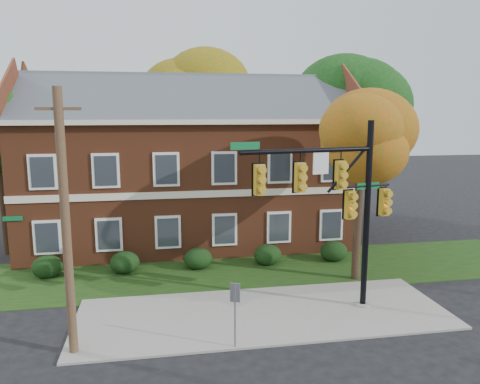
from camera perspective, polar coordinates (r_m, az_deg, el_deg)
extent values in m
plane|color=black|center=(17.53, 3.67, -16.03)|extent=(120.00, 120.00, 0.00)
cube|color=gray|center=(18.39, 2.91, -14.59)|extent=(14.00, 5.00, 0.08)
cube|color=#193811|center=(22.95, 0.09, -9.57)|extent=(30.00, 6.00, 0.04)
cube|color=brown|center=(27.69, -6.18, 1.15)|extent=(18.00, 8.00, 7.00)
cube|color=beige|center=(27.38, -6.32, 8.66)|extent=(18.80, 8.80, 0.24)
cube|color=beige|center=(23.72, -5.51, -0.28)|extent=(18.00, 0.12, 0.35)
ellipsoid|color=black|center=(23.71, -22.43, -8.41)|extent=(1.40, 1.26, 1.05)
ellipsoid|color=black|center=(23.20, -13.87, -8.34)|extent=(1.40, 1.26, 1.05)
ellipsoid|color=black|center=(23.20, -5.14, -8.08)|extent=(1.40, 1.26, 1.05)
ellipsoid|color=black|center=(23.73, 3.39, -7.65)|extent=(1.40, 1.26, 1.05)
ellipsoid|color=black|center=(24.75, 11.36, -7.09)|extent=(1.40, 1.26, 1.05)
cylinder|color=black|center=(21.75, 14.14, -3.12)|extent=(0.36, 0.36, 5.76)
ellipsoid|color=#C94D11|center=(21.26, 14.55, 6.38)|extent=(4.25, 4.25, 3.60)
ellipsoid|color=#C94D11|center=(21.16, 16.59, 7.90)|extent=(3.50, 3.50, 3.00)
cylinder|color=black|center=(27.97, -26.90, -1.06)|extent=(0.36, 0.36, 5.76)
ellipsoid|color=black|center=(26.92, -26.33, 7.62)|extent=(4.20, 4.20, 3.60)
cylinder|color=black|center=(31.35, 14.19, 1.95)|extent=(0.36, 0.36, 7.04)
ellipsoid|color=#0F3812|center=(31.08, 14.53, 10.02)|extent=(5.95, 5.95, 5.04)
ellipsoid|color=#0F3812|center=(30.99, 16.49, 11.04)|extent=(4.90, 4.90, 4.20)
cylinder|color=black|center=(35.63, -5.46, 3.63)|extent=(0.36, 0.36, 7.68)
ellipsoid|color=#BE6610|center=(35.44, -5.59, 11.37)|extent=(6.46, 6.46, 5.47)
ellipsoid|color=#BE6610|center=(34.99, -3.94, 12.40)|extent=(5.32, 5.32, 4.56)
cylinder|color=gray|center=(19.59, 14.72, -13.20)|extent=(0.58, 0.58, 0.17)
cylinder|color=black|center=(18.51, 15.19, -2.95)|extent=(0.27, 0.27, 7.31)
cylinder|color=black|center=(16.70, 8.33, 5.02)|extent=(5.15, 1.19, 0.17)
cylinder|color=black|center=(18.29, 15.36, 0.73)|extent=(1.86, 0.45, 0.08)
cube|color=#B3881C|center=(15.97, 2.37, 1.50)|extent=(0.51, 0.40, 1.21)
cube|color=#B3881C|center=(16.65, 7.32, 1.77)|extent=(0.51, 0.40, 1.21)
cube|color=#B3881C|center=(17.51, 12.13, 2.02)|extent=(0.51, 0.40, 1.21)
cube|color=silver|center=(17.01, 9.83, 3.47)|extent=(0.62, 0.16, 0.78)
cube|color=#0C612E|center=(15.64, 0.64, 5.65)|extent=(1.03, 0.25, 0.25)
cube|color=#B3881C|center=(17.96, 13.25, -1.55)|extent=(0.51, 0.40, 1.21)
cube|color=#B3881C|center=(18.88, 17.18, -1.18)|extent=(0.51, 0.40, 1.21)
cube|color=#0C612E|center=(18.29, 15.36, 0.73)|extent=(0.98, 0.24, 0.24)
cylinder|color=#513726|center=(15.20, -20.46, -3.95)|extent=(0.28, 0.28, 8.36)
cube|color=#513726|center=(14.81, -21.28, 9.44)|extent=(1.30, 0.10, 0.09)
cylinder|color=slate|center=(15.55, -0.61, -14.94)|extent=(0.08, 0.08, 2.24)
cube|color=slate|center=(15.23, -0.61, -12.15)|extent=(0.31, 0.17, 0.63)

